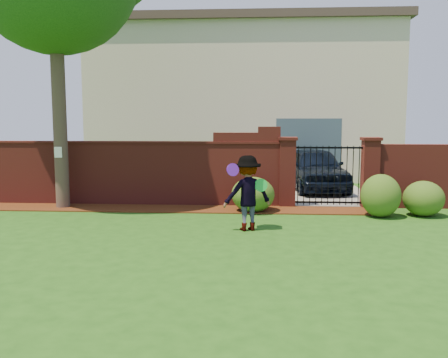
# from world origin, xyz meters

# --- Properties ---
(ground) EXTENTS (80.00, 80.00, 0.01)m
(ground) POSITION_xyz_m (0.00, 0.00, -0.01)
(ground) COLOR #1E4C13
(ground) RESTS_ON ground
(mulch_bed) EXTENTS (11.10, 1.08, 0.03)m
(mulch_bed) POSITION_xyz_m (-0.95, 3.34, 0.01)
(mulch_bed) COLOR #3C1B0B
(mulch_bed) RESTS_ON ground
(brick_wall) EXTENTS (8.70, 0.31, 2.16)m
(brick_wall) POSITION_xyz_m (-2.01, 4.00, 0.93)
(brick_wall) COLOR maroon
(brick_wall) RESTS_ON ground
(brick_wall_return) EXTENTS (4.00, 0.25, 1.70)m
(brick_wall_return) POSITION_xyz_m (6.60, 4.00, 0.85)
(brick_wall_return) COLOR maroon
(brick_wall_return) RESTS_ON ground
(pillar_left) EXTENTS (0.50, 0.50, 1.88)m
(pillar_left) POSITION_xyz_m (2.40, 4.00, 0.96)
(pillar_left) COLOR maroon
(pillar_left) RESTS_ON ground
(pillar_right) EXTENTS (0.50, 0.50, 1.88)m
(pillar_right) POSITION_xyz_m (4.60, 4.00, 0.96)
(pillar_right) COLOR maroon
(pillar_right) RESTS_ON ground
(iron_gate) EXTENTS (1.78, 0.03, 1.60)m
(iron_gate) POSITION_xyz_m (3.50, 4.00, 0.85)
(iron_gate) COLOR black
(iron_gate) RESTS_ON ground
(driveway) EXTENTS (3.20, 8.00, 0.01)m
(driveway) POSITION_xyz_m (3.50, 8.00, 0.01)
(driveway) COLOR gray
(driveway) RESTS_ON ground
(house) EXTENTS (12.40, 6.40, 6.30)m
(house) POSITION_xyz_m (1.00, 12.00, 3.16)
(house) COLOR beige
(house) RESTS_ON ground
(car) EXTENTS (2.18, 4.38, 1.43)m
(car) POSITION_xyz_m (3.56, 7.04, 0.72)
(car) COLOR black
(car) RESTS_ON ground
(paper_notice) EXTENTS (0.20, 0.01, 0.28)m
(paper_notice) POSITION_xyz_m (-3.60, 3.21, 1.50)
(paper_notice) COLOR white
(paper_notice) RESTS_ON tree
(shrub_left) EXTENTS (1.10, 1.10, 0.90)m
(shrub_left) POSITION_xyz_m (1.48, 3.11, 0.45)
(shrub_left) COLOR #265018
(shrub_left) RESTS_ON ground
(shrub_middle) EXTENTS (0.95, 0.95, 1.04)m
(shrub_middle) POSITION_xyz_m (4.55, 2.65, 0.52)
(shrub_middle) COLOR #265018
(shrub_middle) RESTS_ON ground
(shrub_right) EXTENTS (0.97, 0.97, 0.87)m
(shrub_right) POSITION_xyz_m (5.63, 2.84, 0.43)
(shrub_right) COLOR #265018
(shrub_right) RESTS_ON ground
(man) EXTENTS (1.17, 0.90, 1.59)m
(man) POSITION_xyz_m (1.38, 1.01, 0.80)
(man) COLOR gray
(man) RESTS_ON ground
(frisbee_purple) EXTENTS (0.27, 0.19, 0.26)m
(frisbee_purple) POSITION_xyz_m (1.07, 0.77, 1.32)
(frisbee_purple) COLOR #5F1BAE
(frisbee_purple) RESTS_ON man
(frisbee_green) EXTENTS (0.28, 0.07, 0.28)m
(frisbee_green) POSITION_xyz_m (1.65, 0.95, 0.98)
(frisbee_green) COLOR green
(frisbee_green) RESTS_ON man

